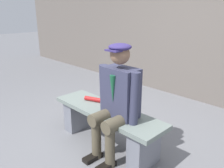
% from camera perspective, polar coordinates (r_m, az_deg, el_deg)
% --- Properties ---
extents(ground_plane, '(30.00, 30.00, 0.00)m').
position_cam_1_polar(ground_plane, '(3.08, -1.26, -14.53)').
color(ground_plane, slate).
extents(bench, '(1.58, 0.45, 0.48)m').
position_cam_1_polar(bench, '(2.92, -1.31, -9.40)').
color(bench, slate).
rests_on(bench, ground).
extents(seated_man, '(0.57, 0.58, 1.32)m').
position_cam_1_polar(seated_man, '(2.56, 1.18, -3.38)').
color(seated_man, '#353751').
rests_on(seated_man, ground).
extents(rolled_magazine, '(0.27, 0.15, 0.06)m').
position_cam_1_polar(rolled_magazine, '(3.08, -4.48, -3.80)').
color(rolled_magazine, '#B21E1E').
rests_on(rolled_magazine, bench).
extents(stadium_wall, '(12.00, 0.24, 2.28)m').
position_cam_1_polar(stadium_wall, '(4.55, 21.07, 10.37)').
color(stadium_wall, '#69605A').
rests_on(stadium_wall, ground).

